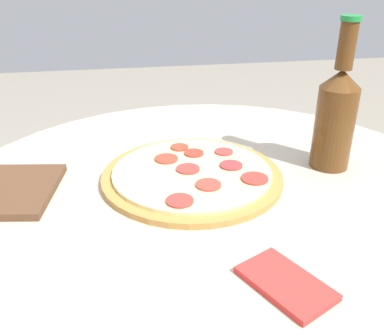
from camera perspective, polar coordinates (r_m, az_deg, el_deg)
name	(u,v)px	position (r m, az deg, el deg)	size (l,w,h in m)	color
table	(211,285)	(0.79, 2.57, -15.30)	(0.88, 0.88, 0.74)	#B2A893
pizza	(192,175)	(0.71, 0.05, -0.87)	(0.30, 0.30, 0.02)	#B77F3D
beer_bottle	(336,114)	(0.76, 18.65, 6.83)	(0.07, 0.07, 0.25)	#563314
napkin	(286,283)	(0.51, 12.37, -14.78)	(0.12, 0.10, 0.01)	red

